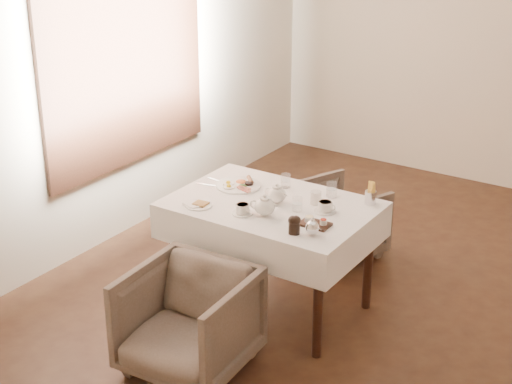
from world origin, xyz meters
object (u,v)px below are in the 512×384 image
Objects in this scene: armchair_near at (188,322)px; teapot_centre at (277,193)px; breakfast_plate at (239,185)px; table at (271,220)px; armchair_far at (336,220)px.

armchair_near is 4.19× the size of teapot_centre.
breakfast_plate is at bearing 163.25° from teapot_centre.
table is at bearing 84.80° from armchair_near.
table is 7.78× the size of teapot_centre.
table is 0.91m from armchair_near.
teapot_centre is (0.02, 0.02, 0.18)m from table.
breakfast_plate is at bearing 104.13° from armchair_near.
teapot_centre is at bearing 83.37° from armchair_near.
table is 4.21× the size of breakfast_plate.
teapot_centre is (0.05, 0.88, 0.51)m from armchair_near.
breakfast_plate is (-0.31, 0.97, 0.45)m from armchair_near.
breakfast_plate is at bearing 89.35° from armchair_far.
breakfast_plate reaches higher than armchair_far.
armchair_near is at bearing -94.67° from teapot_centre.
armchair_near is 1.12m from breakfast_plate.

